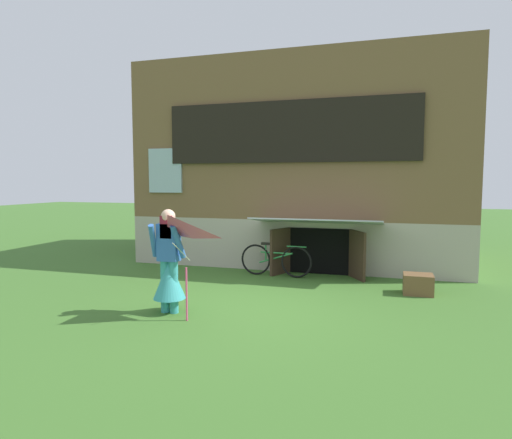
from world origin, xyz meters
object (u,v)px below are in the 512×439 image
person (169,269)px  wooden_crate (418,284)px  bicycle_green (276,260)px  kite (168,240)px

person → wooden_crate: 4.63m
bicycle_green → person: bearing=-104.3°
kite → wooden_crate: (3.64, 2.93, -1.08)m
wooden_crate → bicycle_green: bearing=166.3°
kite → bicycle_green: size_ratio=0.91×
bicycle_green → wooden_crate: bearing=-10.8°
person → wooden_crate: (3.92, 2.41, -0.52)m
wooden_crate → person: bearing=-148.5°
person → kite: person is taller
person → bicycle_green: size_ratio=1.02×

